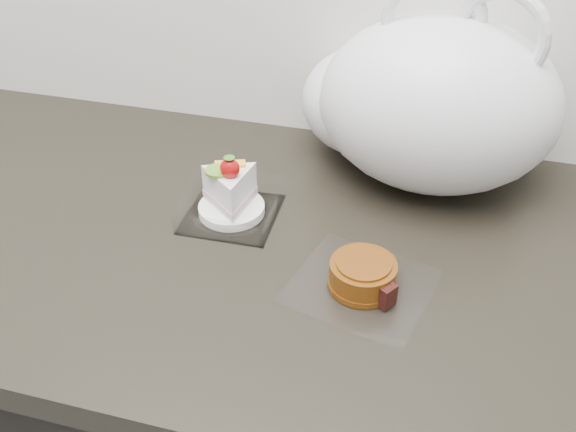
{
  "coord_description": "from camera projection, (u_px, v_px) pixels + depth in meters",
  "views": [
    {
      "loc": [
        0.3,
        1.03,
        1.45
      ],
      "look_at": [
        0.12,
        1.69,
        0.94
      ],
      "focal_mm": 40.0,
      "sensor_mm": 36.0,
      "label": 1
    }
  ],
  "objects": [
    {
      "name": "plastic_bag",
      "position": [
        423.0,
        103.0,
        0.93
      ],
      "size": [
        0.41,
        0.31,
        0.32
      ],
      "rotation": [
        0.0,
        0.0,
        -0.14
      ],
      "color": "white",
      "rests_on": "counter"
    },
    {
      "name": "mooncake_wrap",
      "position": [
        363.0,
        277.0,
        0.79
      ],
      "size": [
        0.2,
        0.19,
        0.04
      ],
      "rotation": [
        0.0,
        0.0,
        -0.07
      ],
      "color": "white",
      "rests_on": "counter"
    },
    {
      "name": "counter",
      "position": [
        222.0,
        421.0,
        1.17
      ],
      "size": [
        2.04,
        0.64,
        0.9
      ],
      "color": "black",
      "rests_on": "ground"
    },
    {
      "name": "cake_tray",
      "position": [
        231.0,
        199.0,
        0.9
      ],
      "size": [
        0.13,
        0.13,
        0.1
      ],
      "rotation": [
        0.0,
        0.0,
        0.03
      ],
      "color": "white",
      "rests_on": "counter"
    }
  ]
}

